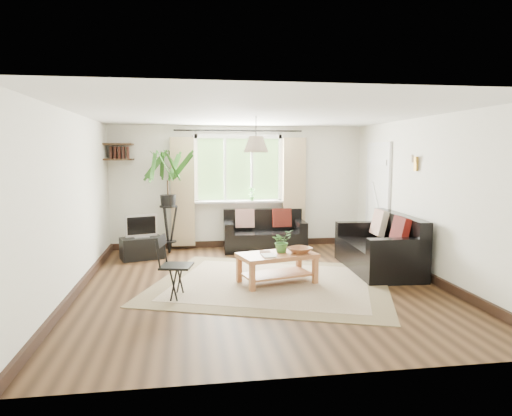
{
  "coord_description": "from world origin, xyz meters",
  "views": [
    {
      "loc": [
        -1.0,
        -6.26,
        1.85
      ],
      "look_at": [
        0.0,
        0.4,
        1.05
      ],
      "focal_mm": 32.0,
      "sensor_mm": 36.0,
      "label": 1
    }
  ],
  "objects": [
    {
      "name": "sill_plant",
      "position": [
        0.25,
        2.63,
        1.06
      ],
      "size": [
        0.14,
        0.1,
        0.27
      ],
      "primitive_type": "imported",
      "color": "#2D6023",
      "rests_on": "window"
    },
    {
      "name": "sofa_back",
      "position": [
        0.45,
        2.3,
        0.37
      ],
      "size": [
        1.59,
        0.85,
        0.73
      ],
      "primitive_type": null,
      "rotation": [
        0.0,
        0.0,
        -0.05
      ],
      "color": "black",
      "rests_on": "floor"
    },
    {
      "name": "rug",
      "position": [
        0.17,
        0.01,
        0.01
      ],
      "size": [
        4.0,
        3.72,
        0.02
      ],
      "primitive_type": "cube",
      "rotation": [
        0.0,
        0.0,
        -0.34
      ],
      "color": "beige",
      "rests_on": "floor"
    },
    {
      "name": "floor",
      "position": [
        0.0,
        0.0,
        0.0
      ],
      "size": [
        5.5,
        5.5,
        0.0
      ],
      "primitive_type": "plane",
      "color": "black",
      "rests_on": "ground"
    },
    {
      "name": "tv",
      "position": [
        -1.82,
        1.88,
        0.6
      ],
      "size": [
        0.58,
        0.35,
        0.42
      ],
      "primitive_type": null,
      "rotation": [
        0.0,
        0.0,
        0.32
      ],
      "color": "#A5A5AA",
      "rests_on": "tv_stand"
    },
    {
      "name": "wall_sconce",
      "position": [
        2.43,
        0.3,
        1.74
      ],
      "size": [
        0.12,
        0.12,
        0.28
      ],
      "primitive_type": null,
      "color": "beige",
      "rests_on": "wall_right"
    },
    {
      "name": "folding_chair",
      "position": [
        -1.16,
        -0.46,
        0.41
      ],
      "size": [
        0.5,
        0.5,
        0.81
      ],
      "primitive_type": null,
      "rotation": [
        0.0,
        0.0,
        1.36
      ],
      "color": "black",
      "rests_on": "floor"
    },
    {
      "name": "pendant_lamp",
      "position": [
        0.0,
        0.4,
        2.05
      ],
      "size": [
        0.36,
        0.36,
        0.54
      ],
      "primitive_type": null,
      "color": "beige",
      "rests_on": "ceiling"
    },
    {
      "name": "wall_right",
      "position": [
        2.5,
        0.0,
        1.2
      ],
      "size": [
        0.02,
        5.5,
        2.4
      ],
      "primitive_type": "cube",
      "color": "silver",
      "rests_on": "floor"
    },
    {
      "name": "book_b",
      "position": [
        0.01,
        0.06,
        0.45
      ],
      "size": [
        0.17,
        0.22,
        0.02
      ],
      "primitive_type": "imported",
      "rotation": [
        0.0,
        0.0,
        -0.08
      ],
      "color": "brown",
      "rests_on": "coffee_table"
    },
    {
      "name": "sofa_right",
      "position": [
        1.99,
        0.53,
        0.42
      ],
      "size": [
        1.85,
        0.99,
        0.85
      ],
      "primitive_type": null,
      "rotation": [
        0.0,
        0.0,
        -1.62
      ],
      "color": "black",
      "rests_on": "floor"
    },
    {
      "name": "coffee_table",
      "position": [
        0.24,
        -0.0,
        0.22
      ],
      "size": [
        1.19,
        0.84,
        0.44
      ],
      "primitive_type": null,
      "rotation": [
        0.0,
        0.0,
        0.26
      ],
      "color": "#965431",
      "rests_on": "floor"
    },
    {
      "name": "tv_stand",
      "position": [
        -1.82,
        1.88,
        0.19
      ],
      "size": [
        0.81,
        0.61,
        0.38
      ],
      "primitive_type": "cube",
      "rotation": [
        0.0,
        0.0,
        0.32
      ],
      "color": "black",
      "rests_on": "floor"
    },
    {
      "name": "wall_back",
      "position": [
        0.0,
        2.75,
        1.2
      ],
      "size": [
        5.0,
        0.02,
        2.4
      ],
      "primitive_type": "cube",
      "color": "silver",
      "rests_on": "floor"
    },
    {
      "name": "wall_front",
      "position": [
        0.0,
        -2.75,
        1.2
      ],
      "size": [
        5.0,
        0.02,
        2.4
      ],
      "primitive_type": "cube",
      "color": "silver",
      "rests_on": "floor"
    },
    {
      "name": "door",
      "position": [
        2.47,
        1.7,
        1.0
      ],
      "size": [
        0.06,
        0.96,
        2.06
      ],
      "primitive_type": "cube",
      "color": "silver",
      "rests_on": "wall_right"
    },
    {
      "name": "window",
      "position": [
        0.0,
        2.71,
        1.55
      ],
      "size": [
        2.5,
        0.16,
        2.16
      ],
      "primitive_type": null,
      "color": "white",
      "rests_on": "wall_back"
    },
    {
      "name": "corner_shelf",
      "position": [
        -2.25,
        2.5,
        1.89
      ],
      "size": [
        0.5,
        0.5,
        0.34
      ],
      "primitive_type": null,
      "color": "black",
      "rests_on": "wall_back"
    },
    {
      "name": "palm_stand",
      "position": [
        -1.37,
        2.31,
        0.97
      ],
      "size": [
        0.91,
        0.91,
        1.94
      ],
      "primitive_type": null,
      "rotation": [
        0.0,
        0.0,
        0.24
      ],
      "color": "black",
      "rests_on": "floor"
    },
    {
      "name": "book_a",
      "position": [
        0.0,
        -0.16,
        0.45
      ],
      "size": [
        0.19,
        0.26,
        0.02
      ],
      "primitive_type": "imported",
      "rotation": [
        0.0,
        0.0,
        0.06
      ],
      "color": "white",
      "rests_on": "coffee_table"
    },
    {
      "name": "wall_left",
      "position": [
        -2.5,
        0.0,
        1.2
      ],
      "size": [
        0.02,
        5.5,
        2.4
      ],
      "primitive_type": "cube",
      "color": "silver",
      "rests_on": "floor"
    },
    {
      "name": "table_plant",
      "position": [
        0.33,
        0.07,
        0.6
      ],
      "size": [
        0.38,
        0.37,
        0.33
      ],
      "primitive_type": "imported",
      "rotation": [
        0.0,
        0.0,
        0.55
      ],
      "color": "#3C722D",
      "rests_on": "coffee_table"
    },
    {
      "name": "bowl",
      "position": [
        0.57,
        -0.02,
        0.48
      ],
      "size": [
        0.45,
        0.45,
        0.08
      ],
      "primitive_type": "imported",
      "rotation": [
        0.0,
        0.0,
        0.53
      ],
      "color": "brown",
      "rests_on": "coffee_table"
    },
    {
      "name": "ceiling",
      "position": [
        0.0,
        0.0,
        2.4
      ],
      "size": [
        5.5,
        5.5,
        0.0
      ],
      "primitive_type": "plane",
      "rotation": [
        3.14,
        0.0,
        0.0
      ],
      "color": "white",
      "rests_on": "floor"
    }
  ]
}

